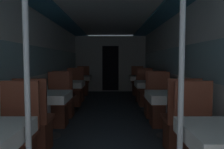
{
  "coord_description": "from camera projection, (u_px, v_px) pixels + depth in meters",
  "views": [
    {
      "loc": [
        0.06,
        -0.81,
        1.26
      ],
      "look_at": [
        0.05,
        2.94,
        1.0
      ],
      "focal_mm": 35.0,
      "sensor_mm": 36.0,
      "label": 1
    }
  ],
  "objects": [
    {
      "name": "chair_left_near_3",
      "position": [
        78.0,
        91.0,
        6.59
      ],
      "size": [
        0.43,
        0.43,
        1.02
      ],
      "color": "brown",
      "rests_on": "ground_plane"
    },
    {
      "name": "dining_table_left_3",
      "position": [
        81.0,
        79.0,
        7.16
      ],
      "size": [
        0.68,
        0.68,
        0.73
      ],
      "color": "#4C4C51",
      "rests_on": "ground_plane"
    },
    {
      "name": "chair_right_far_2",
      "position": [
        146.0,
        94.0,
        5.96
      ],
      "size": [
        0.43,
        0.43,
        1.02
      ],
      "rotation": [
        0.0,
        0.0,
        3.14
      ],
      "color": "brown",
      "rests_on": "ground_plane"
    },
    {
      "name": "chair_left_far_2",
      "position": [
        75.0,
        94.0,
        5.97
      ],
      "size": [
        0.43,
        0.43,
        1.02
      ],
      "rotation": [
        0.0,
        0.0,
        3.14
      ],
      "color": "brown",
      "rests_on": "ground_plane"
    },
    {
      "name": "chair_left_far_0",
      "position": [
        16.0,
        148.0,
        2.34
      ],
      "size": [
        0.43,
        0.43,
        1.02
      ],
      "rotation": [
        0.0,
        0.0,
        3.14
      ],
      "color": "brown",
      "rests_on": "ground_plane"
    },
    {
      "name": "chair_right_near_3",
      "position": [
        143.0,
        91.0,
        6.58
      ],
      "size": [
        0.43,
        0.43,
        1.02
      ],
      "color": "brown",
      "rests_on": "ground_plane"
    },
    {
      "name": "dining_table_left_2",
      "position": [
        70.0,
        85.0,
        5.35
      ],
      "size": [
        0.68,
        0.68,
        0.73
      ],
      "color": "#4C4C51",
      "rests_on": "ground_plane"
    },
    {
      "name": "chair_right_near_1",
      "position": [
        181.0,
        130.0,
        2.95
      ],
      "size": [
        0.43,
        0.43,
        1.02
      ],
      "color": "brown",
      "rests_on": "ground_plane"
    },
    {
      "name": "support_pole_right_0",
      "position": [
        182.0,
        81.0,
        1.68
      ],
      "size": [
        0.05,
        0.05,
        2.18
      ],
      "color": "silver",
      "rests_on": "ground_plane"
    },
    {
      "name": "chair_left_far_1",
      "position": [
        58.0,
        109.0,
        4.15
      ],
      "size": [
        0.43,
        0.43,
        1.02
      ],
      "rotation": [
        0.0,
        0.0,
        3.14
      ],
      "color": "brown",
      "rests_on": "ground_plane"
    },
    {
      "name": "dining_table_left_1",
      "position": [
        49.0,
        99.0,
        3.53
      ],
      "size": [
        0.68,
        0.68,
        0.73
      ],
      "color": "#4C4C51",
      "rests_on": "ground_plane"
    },
    {
      "name": "ceiling_panel",
      "position": [
        110.0,
        12.0,
        4.49
      ],
      "size": [
        2.8,
        10.31,
        0.07
      ],
      "color": "silver",
      "rests_on": "wall_left"
    },
    {
      "name": "chair_right_far_1",
      "position": [
        161.0,
        110.0,
        4.14
      ],
      "size": [
        0.43,
        0.43,
        1.02
      ],
      "rotation": [
        0.0,
        0.0,
        3.14
      ],
      "color": "brown",
      "rests_on": "ground_plane"
    },
    {
      "name": "support_pole_left_0",
      "position": [
        28.0,
        81.0,
        1.68
      ],
      "size": [
        0.05,
        0.05,
        2.18
      ],
      "color": "silver",
      "rests_on": "ground_plane"
    },
    {
      "name": "dining_table_right_1",
      "position": [
        169.0,
        99.0,
        3.53
      ],
      "size": [
        0.68,
        0.68,
        0.73
      ],
      "color": "#4C4C51",
      "rests_on": "ground_plane"
    },
    {
      "name": "wall_left",
      "position": [
        43.0,
        67.0,
        4.57
      ],
      "size": [
        0.05,
        10.31,
        2.18
      ],
      "color": "silver",
      "rests_on": "ground_plane"
    },
    {
      "name": "chair_right_near_2",
      "position": [
        155.0,
        103.0,
        4.77
      ],
      "size": [
        0.43,
        0.43,
        1.02
      ],
      "color": "brown",
      "rests_on": "ground_plane"
    },
    {
      "name": "chair_left_far_3",
      "position": [
        84.0,
        86.0,
        7.78
      ],
      "size": [
        0.43,
        0.43,
        1.02
      ],
      "rotation": [
        0.0,
        0.0,
        3.14
      ],
      "color": "brown",
      "rests_on": "ground_plane"
    },
    {
      "name": "dining_table_right_2",
      "position": [
        150.0,
        85.0,
        5.34
      ],
      "size": [
        0.68,
        0.68,
        0.73
      ],
      "color": "#4C4C51",
      "rests_on": "ground_plane"
    },
    {
      "name": "chair_right_far_0",
      "position": [
        199.0,
        148.0,
        2.33
      ],
      "size": [
        0.43,
        0.43,
        1.02
      ],
      "rotation": [
        0.0,
        0.0,
        3.14
      ],
      "color": "brown",
      "rests_on": "ground_plane"
    },
    {
      "name": "chair_left_near_2",
      "position": [
        65.0,
        103.0,
        4.77
      ],
      "size": [
        0.43,
        0.43,
        1.02
      ],
      "color": "brown",
      "rests_on": "ground_plane"
    },
    {
      "name": "bulkhead_far",
      "position": [
        111.0,
        64.0,
        8.62
      ],
      "size": [
        2.75,
        0.09,
        2.18
      ],
      "color": "#A8A8A3",
      "rests_on": "ground_plane"
    },
    {
      "name": "wall_right",
      "position": [
        177.0,
        67.0,
        4.56
      ],
      "size": [
        0.05,
        10.31,
        2.18
      ],
      "color": "silver",
      "rests_on": "ground_plane"
    },
    {
      "name": "chair_left_near_1",
      "position": [
        36.0,
        130.0,
        2.96
      ],
      "size": [
        0.43,
        0.43,
        1.02
      ],
      "color": "brown",
      "rests_on": "ground_plane"
    },
    {
      "name": "chair_right_far_3",
      "position": [
        138.0,
        86.0,
        7.77
      ],
      "size": [
        0.43,
        0.43,
        1.02
      ],
      "rotation": [
        0.0,
        0.0,
        3.14
      ],
      "color": "brown",
      "rests_on": "ground_plane"
    },
    {
      "name": "dining_table_right_3",
      "position": [
        141.0,
        79.0,
        7.16
      ],
      "size": [
        0.68,
        0.68,
        0.73
      ],
      "color": "#4C4C51",
      "rests_on": "ground_plane"
    }
  ]
}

